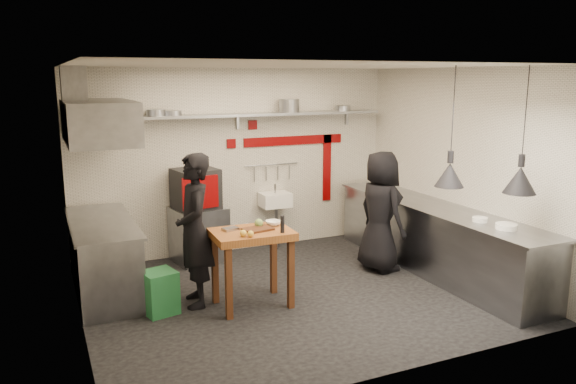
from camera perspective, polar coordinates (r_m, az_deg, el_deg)
name	(u,v)px	position (r m, az deg, el deg)	size (l,w,h in m)	color
floor	(295,294)	(7.14, 0.70, -10.36)	(5.00, 5.00, 0.00)	black
ceiling	(295,66)	(6.62, 0.77, 12.71)	(5.00, 5.00, 0.00)	beige
wall_back	(237,161)	(8.67, -5.16, 3.13)	(5.00, 0.04, 2.80)	beige
wall_front	(397,227)	(4.97, 11.05, -3.46)	(5.00, 0.04, 2.80)	beige
wall_left	(74,204)	(6.14, -20.92, -1.13)	(0.04, 4.20, 2.80)	beige
wall_right	(459,171)	(8.11, 16.97, 2.08)	(0.04, 4.20, 2.80)	beige
red_band_horiz	(294,140)	(8.96, 0.62, 5.26)	(1.70, 0.02, 0.14)	#690203
red_band_vert	(327,168)	(9.30, 3.97, 2.48)	(0.14, 0.02, 1.10)	#690203
red_tile_a	(253,125)	(8.67, -3.61, 6.81)	(0.14, 0.02, 0.14)	#690203
red_tile_b	(231,144)	(8.58, -5.78, 4.92)	(0.14, 0.02, 0.14)	#690203
back_shelf	(241,115)	(8.42, -4.84, 7.81)	(4.60, 0.34, 0.04)	gray
shelf_bracket_left	(106,125)	(8.15, -17.97, 6.46)	(0.04, 0.06, 0.24)	gray
shelf_bracket_mid	(237,121)	(8.57, -5.16, 7.20)	(0.04, 0.06, 0.24)	gray
shelf_bracket_right	(347,117)	(9.36, 5.98, 7.56)	(0.04, 0.06, 0.24)	gray
pan_far_left	(156,113)	(8.09, -13.26, 7.85)	(0.26, 0.26, 0.09)	gray
pan_mid_left	(173,113)	(8.13, -11.65, 7.87)	(0.26, 0.26, 0.07)	gray
stock_pot	(289,106)	(8.71, 0.12, 8.77)	(0.31, 0.31, 0.20)	gray
pan_right	(343,108)	(9.14, 5.60, 8.48)	(0.24, 0.24, 0.08)	gray
oven_stand	(199,234)	(8.39, -9.03, -4.25)	(0.71, 0.65, 0.80)	gray
combi_oven	(196,189)	(8.20, -9.36, 0.33)	(0.59, 0.55, 0.58)	black
oven_door	(200,193)	(7.91, -8.89, -0.07)	(0.54, 0.03, 0.46)	#690203
oven_glass	(200,192)	(7.94, -8.91, -0.03)	(0.34, 0.02, 0.34)	black
hand_sink	(275,200)	(8.81, -1.32, -0.79)	(0.46, 0.34, 0.22)	white
sink_tap	(275,189)	(8.77, -1.32, 0.35)	(0.03, 0.03, 0.14)	gray
sink_drain	(276,227)	(8.88, -1.20, -3.62)	(0.06, 0.06, 0.66)	gray
utensil_rail	(272,165)	(8.83, -1.69, 2.81)	(0.02, 0.02, 0.90)	gray
counter_right	(435,240)	(8.09, 14.70, -4.72)	(0.70, 3.80, 0.90)	gray
counter_right_top	(437,207)	(7.98, 14.87, -1.51)	(0.76, 3.90, 0.03)	gray
plate_stack	(506,226)	(7.03, 21.30, -3.28)	(0.25, 0.25, 0.07)	white
small_bowl_right	(480,219)	(7.29, 18.91, -2.65)	(0.19, 0.19, 0.05)	white
counter_left	(104,258)	(7.42, -18.21, -6.42)	(0.70, 1.90, 0.90)	gray
counter_left_top	(101,222)	(7.30, -18.45, -2.94)	(0.76, 2.00, 0.03)	gray
extractor_hood	(99,122)	(7.10, -18.68, 6.79)	(0.78, 1.60, 0.50)	gray
hood_duct	(74,88)	(7.07, -20.94, 9.87)	(0.28, 0.28, 0.50)	gray
green_bin	(160,292)	(6.70, -12.91, -9.90)	(0.35, 0.35, 0.50)	#1D6131
prep_table	(252,268)	(6.69, -3.64, -7.73)	(0.92, 0.64, 0.92)	brown
cutting_board	(258,229)	(6.56, -3.08, -3.78)	(0.33, 0.23, 0.03)	#4B2714
pepper_mill	(282,224)	(6.42, -0.57, -3.30)	(0.05, 0.05, 0.20)	black
lemon_a	(243,233)	(6.30, -4.57, -4.20)	(0.08, 0.08, 0.08)	gold
lemon_b	(251,234)	(6.28, -3.83, -4.26)	(0.07, 0.07, 0.07)	gold
veg_ball	(259,223)	(6.67, -2.99, -3.19)	(0.10, 0.10, 0.10)	olive
steel_tray	(230,229)	(6.58, -5.88, -3.75)	(0.18, 0.12, 0.03)	gray
bowl	(273,223)	(6.76, -1.52, -3.17)	(0.19, 0.19, 0.06)	white
heat_lamp_near	(452,127)	(6.63, 16.36, 6.33)	(0.33, 0.33, 1.37)	black
heat_lamp_far	(524,131)	(6.70, 22.87, 5.77)	(0.36, 0.36, 1.41)	black
chef_left	(194,230)	(6.67, -9.48, -3.87)	(0.66, 0.44, 1.82)	black
chef_right	(381,211)	(7.89, 9.39, -1.96)	(0.82, 0.54, 1.68)	black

